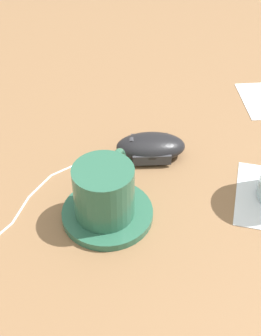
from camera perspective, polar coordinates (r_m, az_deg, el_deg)
ground_plane at (r=0.72m, az=8.84°, el=1.23°), size 3.00×3.00×0.00m
saucer at (r=0.62m, az=-2.82°, el=-5.55°), size 0.12×0.12×0.01m
coffee_cup at (r=0.59m, az=-3.17°, el=-2.71°), size 0.08×0.11×0.07m
computer_mouse at (r=0.71m, az=2.46°, el=2.61°), size 0.11×0.08×0.04m
mouse_cable at (r=0.63m, az=-13.35°, el=-6.73°), size 0.15×0.33×0.00m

